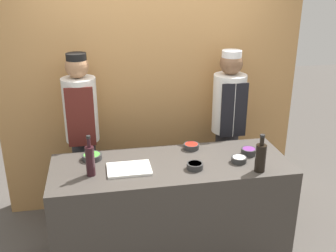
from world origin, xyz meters
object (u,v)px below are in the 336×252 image
(bottle_wine, at_px, (90,160))
(chef_left, at_px, (83,134))
(sauce_bowl_green, at_px, (92,156))
(sauce_bowl_orange, at_px, (195,166))
(bottle_soy, at_px, (261,157))
(chef_right, at_px, (228,125))
(sauce_bowl_purple, at_px, (249,151))
(sauce_bowl_white, at_px, (239,159))
(sauce_bowl_red, at_px, (191,146))
(cutting_board, at_px, (129,169))

(bottle_wine, height_order, chef_left, chef_left)
(sauce_bowl_green, distance_m, sauce_bowl_orange, 0.89)
(bottle_soy, height_order, chef_right, chef_right)
(sauce_bowl_purple, relative_size, chef_left, 0.08)
(sauce_bowl_green, bearing_deg, chef_right, 19.91)
(sauce_bowl_white, relative_size, chef_right, 0.08)
(bottle_soy, relative_size, chef_right, 0.18)
(bottle_wine, bearing_deg, bottle_soy, -7.85)
(bottle_soy, bearing_deg, sauce_bowl_green, 160.49)
(sauce_bowl_red, distance_m, bottle_wine, 0.96)
(cutting_board, xyz_separation_m, bottle_wine, (-0.30, -0.03, 0.12))
(sauce_bowl_red, height_order, sauce_bowl_purple, sauce_bowl_purple)
(sauce_bowl_red, bearing_deg, sauce_bowl_purple, -24.48)
(bottle_wine, bearing_deg, chef_right, 29.43)
(sauce_bowl_green, distance_m, bottle_soy, 1.40)
(sauce_bowl_red, distance_m, sauce_bowl_purple, 0.51)
(bottle_wine, xyz_separation_m, chef_right, (1.39, 0.79, -0.11))
(sauce_bowl_red, height_order, sauce_bowl_orange, sauce_bowl_orange)
(bottle_soy, xyz_separation_m, chef_left, (-1.40, 0.97, -0.08))
(sauce_bowl_green, distance_m, chef_right, 1.47)
(chef_right, bearing_deg, sauce_bowl_white, -102.19)
(sauce_bowl_green, height_order, sauce_bowl_orange, sauce_bowl_orange)
(sauce_bowl_purple, distance_m, chef_left, 1.58)
(sauce_bowl_white, distance_m, bottle_soy, 0.23)
(cutting_board, relative_size, chef_left, 0.20)
(sauce_bowl_red, distance_m, sauce_bowl_orange, 0.39)
(bottle_wine, bearing_deg, cutting_board, 4.97)
(sauce_bowl_orange, distance_m, bottle_soy, 0.53)
(sauce_bowl_orange, height_order, chef_right, chef_right)
(cutting_board, xyz_separation_m, bottle_soy, (1.03, -0.21, 0.11))
(sauce_bowl_orange, xyz_separation_m, sauce_bowl_purple, (0.53, 0.17, 0.00))
(sauce_bowl_white, bearing_deg, bottle_soy, -59.51)
(sauce_bowl_white, bearing_deg, bottle_wine, 179.92)
(sauce_bowl_white, height_order, cutting_board, sauce_bowl_white)
(sauce_bowl_purple, bearing_deg, chef_right, 87.01)
(sauce_bowl_white, height_order, chef_right, chef_right)
(cutting_board, distance_m, bottle_soy, 1.06)
(bottle_soy, bearing_deg, sauce_bowl_red, 130.05)
(chef_left, xyz_separation_m, chef_right, (1.47, 0.00, -0.02))
(sauce_bowl_green, xyz_separation_m, sauce_bowl_purple, (1.35, -0.16, 0.01))
(chef_right, bearing_deg, cutting_board, -145.17)
(sauce_bowl_orange, bearing_deg, sauce_bowl_purple, 18.14)
(sauce_bowl_orange, bearing_deg, bottle_soy, -14.87)
(sauce_bowl_white, distance_m, sauce_bowl_green, 1.25)
(sauce_bowl_red, distance_m, bottle_soy, 0.68)
(sauce_bowl_red, bearing_deg, sauce_bowl_white, -45.68)
(cutting_board, height_order, chef_left, chef_left)
(chef_left, bearing_deg, sauce_bowl_orange, -42.78)
(bottle_wine, bearing_deg, sauce_bowl_orange, -3.48)
(bottle_wine, bearing_deg, sauce_bowl_red, 20.48)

